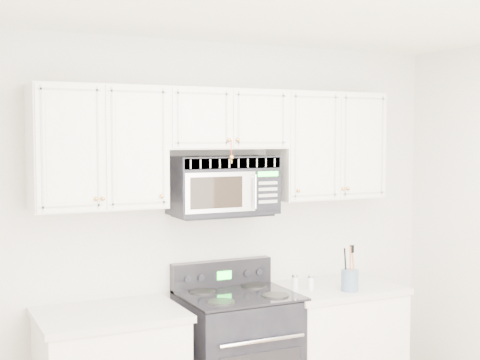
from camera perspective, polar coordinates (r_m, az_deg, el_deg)
room at (r=3.10m, az=10.62°, el=-8.66°), size 3.51×3.51×2.61m
base_cabinet_right at (r=4.91m, az=7.99°, el=-14.52°), size 0.86×0.65×0.92m
upper_cabinets at (r=4.40m, az=-1.61°, el=3.37°), size 2.44×0.37×0.75m
microwave at (r=4.41m, az=-1.46°, el=-0.44°), size 0.69×0.40×0.38m
utensil_crock at (r=4.61m, az=9.35°, el=-8.40°), size 0.12×0.12×0.31m
shaker_salt at (r=4.60m, az=6.04°, el=-8.70°), size 0.04×0.04×0.10m
shaker_pepper at (r=4.60m, az=4.72°, el=-8.68°), size 0.04×0.04×0.11m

